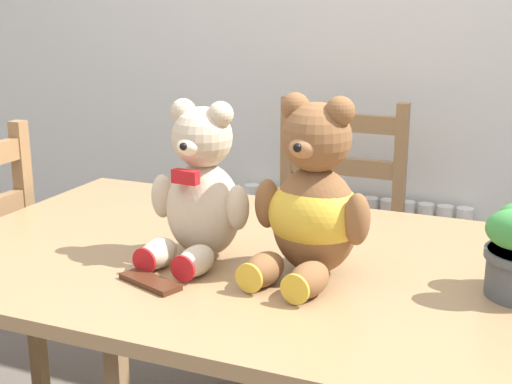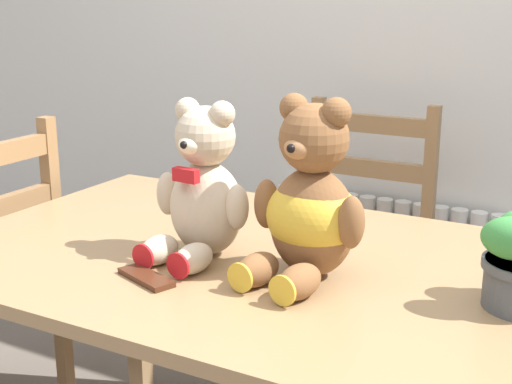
{
  "view_description": "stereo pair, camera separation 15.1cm",
  "coord_description": "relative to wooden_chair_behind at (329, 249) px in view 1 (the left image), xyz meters",
  "views": [
    {
      "loc": [
        0.58,
        -0.92,
        1.31
      ],
      "look_at": [
        0.02,
        0.42,
        0.91
      ],
      "focal_mm": 50.0,
      "sensor_mm": 36.0,
      "label": 1
    },
    {
      "loc": [
        0.72,
        -0.85,
        1.31
      ],
      "look_at": [
        0.02,
        0.42,
        0.91
      ],
      "focal_mm": 50.0,
      "sensor_mm": 36.0,
      "label": 2
    }
  ],
  "objects": [
    {
      "name": "chocolate_bar",
      "position": [
        -0.05,
        -1.08,
        0.28
      ],
      "size": [
        0.15,
        0.1,
        0.01
      ],
      "primitive_type": "cube",
      "rotation": [
        0.0,
        0.0,
        -0.35
      ],
      "color": "#472314",
      "rests_on": "dining_table"
    },
    {
      "name": "teddy_bear_left",
      "position": [
        -0.03,
        -0.9,
        0.43
      ],
      "size": [
        0.25,
        0.25,
        0.35
      ],
      "rotation": [
        0.0,
        0.0,
        3.06
      ],
      "color": "beige",
      "rests_on": "dining_table"
    },
    {
      "name": "teddy_bear_right",
      "position": [
        0.23,
        -0.89,
        0.43
      ],
      "size": [
        0.26,
        0.29,
        0.37
      ],
      "rotation": [
        0.0,
        0.0,
        2.98
      ],
      "color": "brown",
      "rests_on": "dining_table"
    },
    {
      "name": "dining_table",
      "position": [
        0.09,
        -0.85,
        0.19
      ],
      "size": [
        1.46,
        0.92,
        0.75
      ],
      "color": "#9E7A51",
      "rests_on": "ground_plane"
    },
    {
      "name": "wooden_chair_behind",
      "position": [
        0.0,
        0.0,
        0.0
      ],
      "size": [
        0.45,
        0.4,
        0.96
      ],
      "rotation": [
        0.0,
        0.0,
        3.14
      ],
      "color": "#997047",
      "rests_on": "ground_plane"
    },
    {
      "name": "radiator",
      "position": [
        -0.01,
        0.31,
        -0.21
      ],
      "size": [
        0.9,
        0.1,
        0.57
      ],
      "color": "white",
      "rests_on": "ground_plane"
    }
  ]
}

